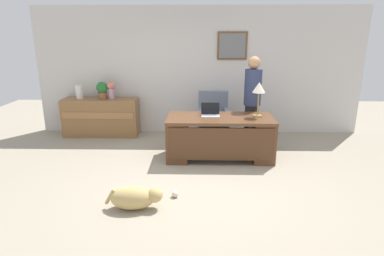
{
  "coord_description": "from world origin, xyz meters",
  "views": [
    {
      "loc": [
        0.01,
        -4.47,
        2.17
      ],
      "look_at": [
        -0.1,
        0.3,
        0.75
      ],
      "focal_mm": 30.32,
      "sensor_mm": 36.0,
      "label": 1
    }
  ],
  "objects": [
    {
      "name": "potted_plant",
      "position": [
        -2.03,
        2.25,
        1.0
      ],
      "size": [
        0.24,
        0.24,
        0.36
      ],
      "color": "brown",
      "rests_on": "credenza"
    },
    {
      "name": "vase_empty",
      "position": [
        -2.53,
        2.25,
        0.95
      ],
      "size": [
        0.14,
        0.14,
        0.29
      ],
      "primitive_type": "cylinder",
      "color": "silver",
      "rests_on": "credenza"
    },
    {
      "name": "dog_toy_bone",
      "position": [
        -0.78,
        -0.41,
        0.03
      ],
      "size": [
        0.2,
        0.11,
        0.05
      ],
      "primitive_type": "ellipsoid",
      "rotation": [
        0.0,
        0.0,
        3.47
      ],
      "color": "#E53F33",
      "rests_on": "ground_plane"
    },
    {
      "name": "credenza",
      "position": [
        -2.1,
        2.25,
        0.4
      ],
      "size": [
        1.59,
        0.5,
        0.81
      ],
      "color": "olive",
      "rests_on": "ground_plane"
    },
    {
      "name": "laptop",
      "position": [
        0.21,
        1.07,
        0.81
      ],
      "size": [
        0.32,
        0.22,
        0.22
      ],
      "color": "#B2B5BA",
      "rests_on": "desk"
    },
    {
      "name": "dog_toy_ball",
      "position": [
        -0.31,
        -0.5,
        0.05
      ],
      "size": [
        0.09,
        0.09,
        0.09
      ],
      "primitive_type": "sphere",
      "color": "beige",
      "rests_on": "ground_plane"
    },
    {
      "name": "desk_lamp",
      "position": [
        1.03,
        1.04,
        1.22
      ],
      "size": [
        0.22,
        0.22,
        0.6
      ],
      "color": "#9E8447",
      "rests_on": "desk"
    },
    {
      "name": "back_wall",
      "position": [
        0.0,
        2.6,
        1.35
      ],
      "size": [
        7.0,
        0.16,
        2.7
      ],
      "color": "silver",
      "rests_on": "ground_plane"
    },
    {
      "name": "desk",
      "position": [
        0.38,
        0.95,
        0.41
      ],
      "size": [
        1.85,
        0.83,
        0.75
      ],
      "color": "brown",
      "rests_on": "ground_plane"
    },
    {
      "name": "dog_lying",
      "position": [
        -0.79,
        -0.81,
        0.16
      ],
      "size": [
        0.74,
        0.32,
        0.3
      ],
      "color": "tan",
      "rests_on": "ground_plane"
    },
    {
      "name": "armchair",
      "position": [
        0.3,
        1.89,
        0.46
      ],
      "size": [
        0.6,
        0.59,
        1.02
      ],
      "color": "slate",
      "rests_on": "ground_plane"
    },
    {
      "name": "ground_plane",
      "position": [
        0.0,
        0.0,
        0.0
      ],
      "size": [
        12.0,
        12.0,
        0.0
      ],
      "primitive_type": "plane",
      "color": "#9E937F"
    },
    {
      "name": "person_standing",
      "position": [
        1.02,
        1.59,
        0.9
      ],
      "size": [
        0.32,
        0.32,
        1.74
      ],
      "color": "#262323",
      "rests_on": "ground_plane"
    },
    {
      "name": "vase_with_flowers",
      "position": [
        -1.84,
        2.25,
        1.02
      ],
      "size": [
        0.17,
        0.17,
        0.38
      ],
      "color": "#B8909C",
      "rests_on": "credenza"
    }
  ]
}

